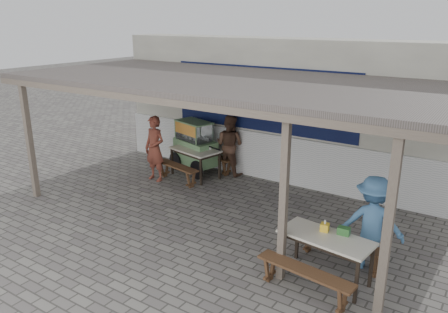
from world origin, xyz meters
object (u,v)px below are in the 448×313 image
Objects in this scene: bench_left_wall at (213,159)px; table_left at (195,152)px; table_right at (326,241)px; patron_wall_side at (229,145)px; patron_right_table at (372,223)px; condiment_jar at (209,148)px; bench_right_wall at (341,245)px; donation_box at (344,231)px; bench_left_street at (177,170)px; vendor_cart at (195,145)px; patron_street_side at (155,149)px; condiment_bowl at (198,146)px; bench_right_street at (305,276)px; tissue_box at (325,227)px.

table_left is at bearing -90.00° from bench_left_wall.
table_right is 5.11m from patron_wall_side.
patron_right_table is 16.32× the size of condiment_jar.
donation_box reaches higher than bench_right_wall.
table_left is 0.70m from bench_left_wall.
table_right is at bearing 43.41° from patron_right_table.
bench_left_street is at bearing -90.00° from bench_left_wall.
patron_wall_side is at bearing 57.49° from table_left.
donation_box is at bearing -12.62° from vendor_cart.
table_right is at bearing -16.51° from patron_street_side.
condiment_bowl is at bearing -179.77° from condiment_jar.
donation_box is (5.44, -1.70, -0.02)m from patron_street_side.
patron_right_table reaches higher than bench_right_street.
patron_wall_side reaches higher than bench_left_wall.
donation_box is at bearing 141.57° from patron_wall_side.
bench_left_street is at bearing -66.91° from vendor_cart.
condiment_bowl reaches higher than bench_left_street.
table_right is at bearing -135.88° from donation_box.
condiment_bowl is at bearing 155.36° from table_right.
condiment_jar is at bearing 159.55° from bench_right_wall.
patron_wall_side is at bearing 141.50° from bench_right_street.
bench_right_wall is at bearing -18.63° from bench_left_wall.
table_right is 0.69m from bench_right_wall.
condiment_jar is at bearing 37.38° from table_left.
patron_right_table is 0.83m from tissue_box.
bench_right_street is at bearing -109.34° from donation_box.
patron_wall_side reaches higher than donation_box.
vendor_cart is at bearing -36.17° from patron_right_table.
tissue_box is at bearing 97.95° from bench_right_street.
bench_left_wall is at bearing 70.28° from condiment_bowl.
table_left is at bearing 152.66° from donation_box.
table_left reaches higher than bench_left_wall.
patron_street_side reaches higher than condiment_jar.
patron_right_table reaches higher than vendor_cart.
bench_left_wall is 0.64m from condiment_bowl.
condiment_jar is (-4.68, 2.06, 0.00)m from patron_right_table.
tissue_box is (-0.57, -0.60, 0.02)m from patron_right_table.
table_right is 11.81× the size of tissue_box.
bench_left_street is 5.30m from bench_right_street.
patron_street_side is at bearing -121.03° from table_left.
table_right is 0.84× the size of vendor_cart.
bench_left_wall is at bearing 90.00° from bench_left_street.
bench_left_street is at bearing -90.00° from table_left.
table_left is 0.40m from condiment_jar.
vendor_cart is 1.08× the size of patron_street_side.
tissue_box is (4.58, -1.90, 0.48)m from bench_left_street.
bench_left_street is 1.00× the size of bench_left_wall.
patron_right_table reaches higher than table_left.
bench_left_wall is 0.90× the size of bench_right_wall.
condiment_jar is at bearing 44.69° from patron_street_side.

